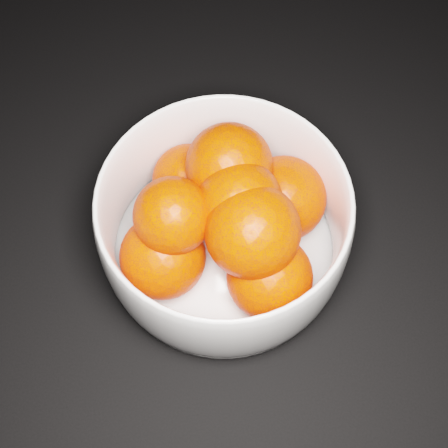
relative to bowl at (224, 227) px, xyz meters
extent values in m
cube|color=black|center=(0.25, 0.25, -0.06)|extent=(3.00, 3.00, 0.00)
cylinder|color=white|center=(0.00, 0.00, -0.05)|extent=(0.22, 0.22, 0.01)
sphere|color=#F72B00|center=(0.06, 0.02, -0.01)|extent=(0.08, 0.08, 0.08)
sphere|color=#F72B00|center=(-0.02, 0.06, -0.01)|extent=(0.07, 0.07, 0.07)
sphere|color=#F72B00|center=(-0.06, -0.02, -0.01)|extent=(0.08, 0.08, 0.08)
sphere|color=#F72B00|center=(0.03, -0.05, -0.01)|extent=(0.08, 0.08, 0.08)
sphere|color=#F72B00|center=(0.01, 0.04, 0.04)|extent=(0.08, 0.08, 0.08)
sphere|color=#F72B00|center=(-0.05, 0.00, 0.04)|extent=(0.07, 0.07, 0.07)
sphere|color=#F72B00|center=(0.02, -0.03, 0.04)|extent=(0.08, 0.08, 0.08)
sphere|color=#F72B00|center=(0.01, 0.00, 0.04)|extent=(0.08, 0.08, 0.08)
camera|label=1|loc=(-0.05, -0.26, 0.51)|focal=50.00mm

